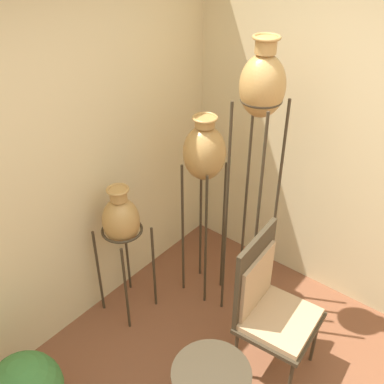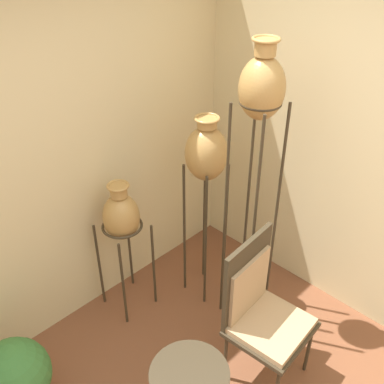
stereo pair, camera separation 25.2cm
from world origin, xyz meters
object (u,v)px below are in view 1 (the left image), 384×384
Objects in this scene: vase_stand_short at (121,222)px; chair at (269,302)px; vase_stand_tall at (261,97)px; vase_stand_medium at (204,156)px.

chair is (0.23, -1.09, -0.25)m from vase_stand_short.
vase_stand_tall is 1.37× the size of vase_stand_medium.
vase_stand_short is at bearing 149.56° from vase_stand_medium.
vase_stand_short is (-0.58, 0.70, -0.92)m from vase_stand_tall.
vase_stand_tall reaches higher than vase_stand_medium.
vase_stand_medium is 1.45× the size of chair.
vase_stand_tall is 0.64m from vase_stand_medium.
vase_stand_short is at bearing 97.29° from chair.
vase_stand_medium is 1.38× the size of vase_stand_short.
vase_stand_tall is 1.88× the size of vase_stand_short.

